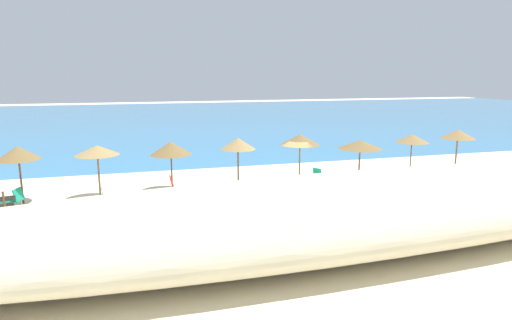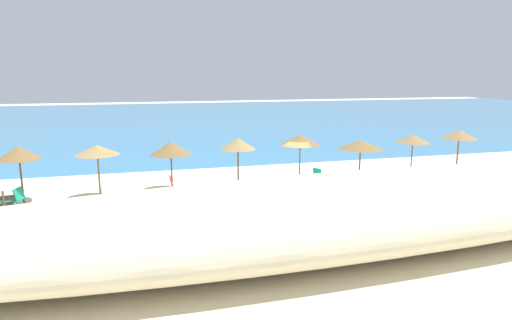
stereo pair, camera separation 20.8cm
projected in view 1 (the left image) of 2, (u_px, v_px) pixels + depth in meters
The scene contains 18 objects.
ground_plane at pixel (290, 191), 22.86m from camera, with size 160.00×160.00×0.00m, color beige.
sea_water at pixel (194, 118), 61.10m from camera, with size 160.00×67.41×0.01m, color teal.
dune_ridge at pixel (366, 208), 15.92m from camera, with size 40.64×6.89×2.44m, color beige.
beach_umbrella_0 at pixel (18, 153), 20.17m from camera, with size 2.00×2.00×2.82m.
beach_umbrella_1 at pixel (97, 150), 20.89m from camera, with size 2.13×2.13×2.73m.
beach_umbrella_2 at pixel (171, 148), 22.39m from camera, with size 2.16×2.16×2.68m.
beach_umbrella_3 at pixel (238, 144), 23.37m from camera, with size 1.94×1.94×2.73m.
beach_umbrella_4 at pixel (300, 140), 23.88m from camera, with size 2.22×2.22×2.86m.
beach_umbrella_5 at pixel (360, 145), 24.71m from camera, with size 2.54×2.54×2.40m.
beach_umbrella_6 at pixel (412, 138), 26.24m from camera, with size 2.01×2.01×2.53m.
beach_umbrella_7 at pixel (458, 134), 27.06m from camera, with size 2.12×2.12×2.71m.
lounge_chair_0 at pixel (311, 180), 23.54m from camera, with size 1.68×1.24×1.00m.
lounge_chair_1 at pixel (162, 190), 21.28m from camera, with size 1.61×0.69×1.15m.
lounge_chair_2 at pixel (8, 199), 19.90m from camera, with size 1.70×1.07×0.93m.
lounge_chair_3 at pixel (96, 198), 19.99m from camera, with size 1.63×1.09×1.09m.
wooden_signpost at pixel (5, 207), 16.86m from camera, with size 0.83×0.38×1.62m.
beach_ball at pixel (431, 176), 25.40m from camera, with size 0.38×0.38×0.38m, color green.
cooler_box at pixel (189, 194), 21.64m from camera, with size 0.50×0.33×0.36m, color red.
Camera 1 is at (-7.61, -20.81, 6.14)m, focal length 29.84 mm.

